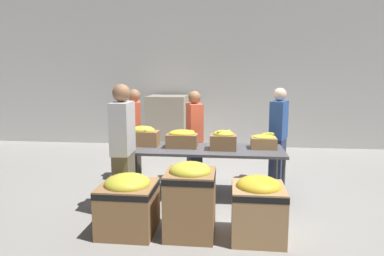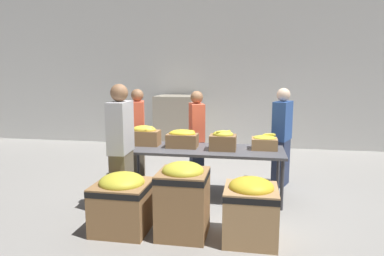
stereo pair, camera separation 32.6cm
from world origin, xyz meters
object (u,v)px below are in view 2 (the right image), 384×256
(donation_bin_0, at_px, (122,200))
(donation_bin_1, at_px, (183,197))
(sorting_table, at_px, (203,152))
(banana_box_2, at_px, (223,140))
(volunteer_3, at_px, (138,135))
(volunteer_1, at_px, (121,149))
(volunteer_2, at_px, (197,138))
(banana_box_3, at_px, (264,142))
(donation_bin_2, at_px, (251,208))
(banana_box_1, at_px, (182,138))
(volunteer_0, at_px, (282,138))
(banana_box_0, at_px, (144,135))
(pallet_stack_0, at_px, (176,123))

(donation_bin_0, xyz_separation_m, donation_bin_1, (0.75, 0.00, 0.09))
(sorting_table, relative_size, banana_box_2, 6.29)
(volunteer_3, height_order, donation_bin_1, volunteer_3)
(banana_box_2, distance_m, volunteer_1, 1.52)
(donation_bin_0, height_order, donation_bin_1, donation_bin_1)
(volunteer_2, bearing_deg, banana_box_2, 18.74)
(banana_box_3, relative_size, volunteer_1, 0.22)
(sorting_table, xyz_separation_m, donation_bin_2, (0.75, -1.35, -0.32))
(banana_box_2, relative_size, donation_bin_0, 0.55)
(banana_box_1, xyz_separation_m, volunteer_0, (1.57, 0.73, -0.07))
(banana_box_3, height_order, donation_bin_0, banana_box_3)
(banana_box_3, xyz_separation_m, donation_bin_0, (-1.72, -1.46, -0.49))
(donation_bin_0, bearing_deg, banana_box_0, 96.88)
(volunteer_3, xyz_separation_m, donation_bin_2, (2.01, -2.01, -0.42))
(banana_box_0, relative_size, volunteer_0, 0.30)
(banana_box_1, height_order, volunteer_0, volunteer_0)
(donation_bin_1, bearing_deg, volunteer_3, 121.30)
(banana_box_2, height_order, volunteer_3, volunteer_3)
(volunteer_1, xyz_separation_m, pallet_stack_0, (-0.11, 3.95, -0.21))
(volunteer_3, bearing_deg, donation_bin_0, -2.46)
(banana_box_1, distance_m, pallet_stack_0, 3.24)
(banana_box_1, distance_m, donation_bin_1, 1.47)
(banana_box_3, bearing_deg, banana_box_1, -176.33)
(donation_bin_0, bearing_deg, volunteer_3, 103.18)
(banana_box_2, xyz_separation_m, volunteer_1, (-1.33, -0.74, -0.03))
(banana_box_1, relative_size, donation_bin_1, 0.54)
(volunteer_3, xyz_separation_m, pallet_stack_0, (0.13, 2.50, -0.14))
(volunteer_3, bearing_deg, sorting_table, 46.60)
(banana_box_3, xyz_separation_m, donation_bin_2, (-0.19, -1.46, -0.48))
(sorting_table, distance_m, volunteer_0, 1.46)
(sorting_table, bearing_deg, donation_bin_1, -91.63)
(banana_box_1, xyz_separation_m, donation_bin_2, (1.07, -1.38, -0.51))
(banana_box_2, distance_m, donation_bin_2, 1.46)
(volunteer_0, xyz_separation_m, volunteer_3, (-2.50, -0.10, -0.02))
(banana_box_3, height_order, volunteer_2, volunteer_2)
(donation_bin_0, bearing_deg, banana_box_3, 40.19)
(banana_box_3, height_order, donation_bin_1, banana_box_3)
(volunteer_2, bearing_deg, donation_bin_2, 6.92)
(banana_box_1, height_order, donation_bin_2, banana_box_1)
(donation_bin_2, bearing_deg, sorting_table, 119.05)
(banana_box_0, xyz_separation_m, donation_bin_0, (0.17, -1.43, -0.54))
(volunteer_1, relative_size, pallet_stack_0, 1.30)
(volunteer_0, relative_size, pallet_stack_0, 1.22)
(sorting_table, height_order, banana_box_2, banana_box_2)
(banana_box_3, relative_size, volunteer_0, 0.23)
(banana_box_1, relative_size, pallet_stack_0, 0.35)
(banana_box_3, distance_m, pallet_stack_0, 3.69)
(volunteer_0, bearing_deg, pallet_stack_0, -113.88)
(banana_box_1, xyz_separation_m, volunteer_3, (-0.94, 0.63, -0.09))
(banana_box_3, height_order, volunteer_0, volunteer_0)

